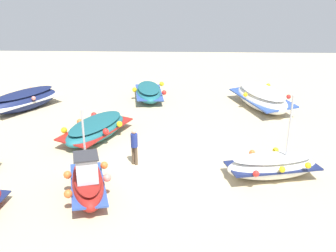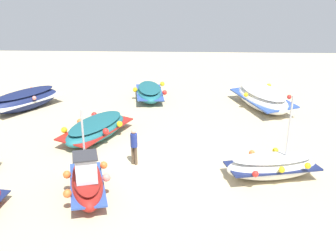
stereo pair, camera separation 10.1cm
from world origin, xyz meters
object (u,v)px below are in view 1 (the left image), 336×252
Objects in this scene: fishing_boat_3 at (261,98)px; fishing_boat_4 at (25,100)px; fishing_boat_1 at (96,129)px; fishing_boat_9 at (149,92)px; person_walking at (134,144)px; fishing_boat_5 at (88,182)px; fishing_boat_2 at (272,166)px.

fishing_boat_4 is at bearing -104.51° from fishing_boat_3.
fishing_boat_1 is at bearing -95.88° from fishing_boat_4.
fishing_boat_3 is (-9.69, -5.42, 0.16)m from fishing_boat_1.
fishing_boat_1 is 1.16× the size of fishing_boat_9.
fishing_boat_9 is at bearing -38.83° from fishing_boat_4.
person_walking is at bearing -58.74° from fishing_boat_3.
fishing_boat_3 is 1.49× the size of fishing_boat_5.
fishing_boat_1 is 1.19× the size of fishing_boat_2.
person_walking is (-1.50, -2.82, 0.37)m from fishing_boat_5.
fishing_boat_2 is at bearing -92.69° from fishing_boat_1.
fishing_boat_1 is 11.10m from fishing_boat_3.
fishing_boat_4 is at bearing -43.51° from fishing_boat_2.
fishing_boat_1 is 3.92m from person_walking.
fishing_boat_1 is at bearing -115.55° from person_walking.
fishing_boat_2 reaches higher than fishing_boat_1.
fishing_boat_5 reaches higher than fishing_boat_4.
fishing_boat_3 reaches higher than fishing_boat_9.
fishing_boat_2 reaches higher than fishing_boat_3.
fishing_boat_5 reaches higher than person_walking.
fishing_boat_2 is (-8.41, 4.04, 0.03)m from fishing_boat_1.
fishing_boat_5 is at bearing -114.98° from fishing_boat_4.
person_walking is at bearing -100.33° from fishing_boat_4.
fishing_boat_5 is (-6.39, 10.36, -0.02)m from fishing_boat_4.
fishing_boat_9 is (-2.23, -6.96, -0.01)m from fishing_boat_1.
fishing_boat_5 reaches higher than fishing_boat_9.
fishing_boat_9 is at bearing -152.77° from person_walking.
fishing_boat_5 is 12.91m from fishing_boat_9.
fishing_boat_3 is (-1.28, -9.46, 0.13)m from fishing_boat_2.
fishing_boat_4 is at bearing -164.38° from fishing_boat_5.
fishing_boat_3 is at bearing -53.10° from fishing_boat_4.
fishing_boat_5 is 3.22m from person_walking.
fishing_boat_4 is at bearing 73.76° from fishing_boat_1.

